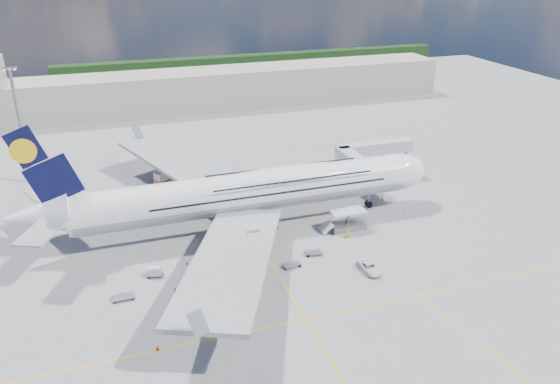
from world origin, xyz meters
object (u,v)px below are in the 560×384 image
object	(u,v)px
catering_truck_inner	(169,180)
cone_wing_right_outer	(157,348)
service_van	(370,268)
crew_nose	(382,199)
cone_wing_left_outer	(154,180)
crew_van	(348,234)
airliner	(249,192)
dolly_nose_near	(313,253)
cargo_loader	(346,223)
baggage_tug	(211,269)
catering_truck_outer	(171,167)
jet_bridge	(367,154)
cone_wing_right_inner	(187,263)
crew_wing	(175,292)
dolly_row_a	(197,280)
dolly_nose_far	(292,265)
cone_wing_left_inner	(187,209)
light_mast	(21,125)
dolly_row_c	(184,298)
dolly_back	(123,297)
cone_nose	(405,211)
crew_loader	(345,226)
crew_tug	(256,282)
dolly_row_b	(154,271)

from	to	relation	value
catering_truck_inner	cone_wing_right_outer	xyz separation A→B (m)	(-9.05, -52.26, -1.55)
service_van	crew_nose	world-z (taller)	crew_nose
cone_wing_left_outer	crew_van	bearing A→B (deg)	-51.41
airliner	service_van	size ratio (longest dim) A/B	15.75
dolly_nose_near	cargo_loader	bearing A→B (deg)	49.01
baggage_tug	catering_truck_outer	xyz separation A→B (m)	(0.08, 44.06, 1.01)
airliner	jet_bridge	bearing A→B (deg)	20.31
jet_bridge	catering_truck_outer	distance (m)	44.31
airliner	cone_wing_right_inner	world-z (taller)	airliner
crew_wing	cone_wing_right_outer	xyz separation A→B (m)	(-4.02, -11.22, -0.50)
catering_truck_inner	cone_wing_left_outer	xyz separation A→B (m)	(-2.82, 4.58, -1.58)
crew_van	cone_wing_right_inner	bearing A→B (deg)	70.43
dolly_row_a	cargo_loader	bearing A→B (deg)	37.15
catering_truck_inner	dolly_nose_far	bearing A→B (deg)	-96.65
catering_truck_outer	cone_wing_left_inner	distance (m)	19.57
service_van	cone_wing_right_outer	distance (m)	35.57
light_mast	crew_van	bearing A→B (deg)	-39.22
dolly_nose_far	service_van	world-z (taller)	service_van
airliner	catering_truck_outer	size ratio (longest dim) A/B	10.77
baggage_tug	service_van	bearing A→B (deg)	-11.34
cargo_loader	crew_nose	bearing A→B (deg)	34.93
baggage_tug	cone_wing_right_inner	distance (m)	5.26
jet_bridge	cone_wing_left_inner	distance (m)	40.07
dolly_row_c	cone_wing_left_inner	size ratio (longest dim) A/B	5.82
crew_van	jet_bridge	bearing A→B (deg)	-52.60
airliner	baggage_tug	distance (m)	18.57
catering_truck_outer	crew_van	xyz separation A→B (m)	(25.59, -40.23, -1.02)
dolly_back	airliner	bearing A→B (deg)	33.76
dolly_back	crew_nose	xyz separation A→B (m)	(52.59, 18.04, 0.42)
dolly_nose_far	crew_wing	world-z (taller)	crew_wing
cone_wing_left_outer	cone_wing_left_inner	bearing A→B (deg)	-74.86
catering_truck_inner	crew_wing	size ratio (longest dim) A/B	4.45
dolly_row_a	crew_van	bearing A→B (deg)	31.74
dolly_row_a	cone_wing_right_outer	distance (m)	14.99
light_mast	cone_wing_left_outer	world-z (taller)	light_mast
crew_nose	catering_truck_inner	bearing A→B (deg)	134.80
light_mast	cone_nose	distance (m)	81.95
cone_wing_left_outer	jet_bridge	bearing A→B (deg)	-20.06
crew_loader	catering_truck_outer	bearing A→B (deg)	159.21
dolly_row_a	crew_wing	xyz separation A→B (m)	(-3.61, -1.67, -0.18)
airliner	crew_nose	bearing A→B (deg)	2.42
catering_truck_outer	jet_bridge	bearing A→B (deg)	1.99
catering_truck_inner	crew_nose	bearing A→B (deg)	-54.69
light_mast	crew_van	xyz separation A→B (m)	(55.63, -45.40, -12.35)
crew_van	cone_wing_right_outer	bearing A→B (deg)	99.28
dolly_nose_near	cone_wing_left_inner	world-z (taller)	cone_wing_left_inner
crew_tug	cone_wing_right_inner	size ratio (longest dim) A/B	3.29
dolly_row_b	light_mast	bearing A→B (deg)	126.24
cargo_loader	crew_tug	distance (m)	24.69
dolly_nose_near	crew_wing	bearing A→B (deg)	-155.64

